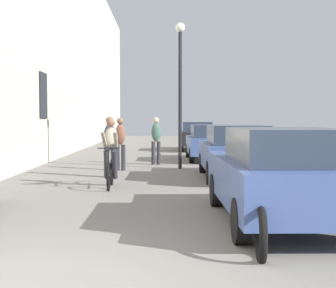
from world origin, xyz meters
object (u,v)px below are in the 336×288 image
Objects in this scene: cyclist_on_bicycle at (110,154)px; pedestrian_far at (156,138)px; parked_car_third at (209,142)px; parked_car_fourth at (197,136)px; pedestrian_near at (110,143)px; street_lamp at (180,77)px; parked_motorcycle at (256,215)px; parked_car_second at (235,151)px; pedestrian_mid at (120,141)px; parked_car_nearest at (278,174)px.

cyclist_on_bicycle is 6.04m from pedestrian_far.
parked_car_third is 0.94× the size of parked_car_fourth.
cyclist_on_bicycle is 1.00× the size of pedestrian_near.
street_lamp is at bearing 66.70° from cyclist_on_bicycle.
street_lamp is at bearing 93.52° from parked_motorcycle.
parked_car_fourth reaches higher than parked_car_second.
cyclist_on_bicycle is at bearing -83.57° from pedestrian_near.
street_lamp reaches higher than pedestrian_mid.
street_lamp reaches higher than parked_car_nearest.
pedestrian_near is 0.41× the size of parked_car_second.
pedestrian_mid is 0.42× the size of parked_car_third.
pedestrian_near reaches higher than parked_motorcycle.
pedestrian_near is at bearing -131.25° from street_lamp.
pedestrian_far is 0.36× the size of street_lamp.
cyclist_on_bicycle is 1.02× the size of pedestrian_mid.
pedestrian_mid reaches higher than cyclist_on_bicycle.
pedestrian_near is at bearing 109.75° from parked_motorcycle.
pedestrian_mid is at bearing -119.07° from pedestrian_far.
street_lamp is 4.26m from parked_car_third.
parked_car_second is at bearing 26.30° from cyclist_on_bicycle.
parked_motorcycle is at bearing -114.62° from parked_car_nearest.
pedestrian_near is 8.14m from parked_motorcycle.
pedestrian_mid is at bearing -107.61° from parked_car_fourth.
parked_car_nearest reaches higher than parked_car_fourth.
pedestrian_far is at bearing -140.26° from parked_car_third.
parked_car_nearest reaches higher than parked_car_second.
parked_car_third is (2.13, 1.78, -0.23)m from pedestrian_far.
pedestrian_near is 6.68m from parked_car_third.
pedestrian_near is 0.40× the size of parked_car_fourth.
parked_motorcycle is at bearing -86.48° from street_lamp.
parked_car_nearest is (3.37, -6.28, -0.19)m from pedestrian_near.
parked_motorcycle is (-0.65, -19.75, -0.39)m from parked_car_fourth.
street_lamp is at bearing 48.75° from pedestrian_near.
parked_car_fourth is at bearing 82.53° from street_lamp.
cyclist_on_bicycle is 3.88m from pedestrian_mid.
pedestrian_near reaches higher than parked_car_fourth.
pedestrian_near is 0.40× the size of parked_car_nearest.
street_lamp reaches higher than pedestrian_near.
street_lamp is 1.13× the size of parked_car_fourth.
pedestrian_near is 1.01× the size of pedestrian_far.
parked_car_fourth is (-0.17, 12.45, 0.01)m from parked_car_second.
pedestrian_mid is 0.40× the size of parked_car_second.
cyclist_on_bicycle is at bearing 114.03° from parked_motorcycle.
parked_car_nearest is (1.24, -8.71, -2.31)m from street_lamp.
pedestrian_far is at bearing 117.88° from parked_car_second.
parked_car_third is 13.39m from parked_motorcycle.
street_lamp reaches higher than parked_car_third.
street_lamp is (1.98, 0.54, 2.13)m from pedestrian_mid.
parked_car_third is at bearing 91.27° from parked_car_second.
cyclist_on_bicycle is at bearing -88.88° from pedestrian_mid.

